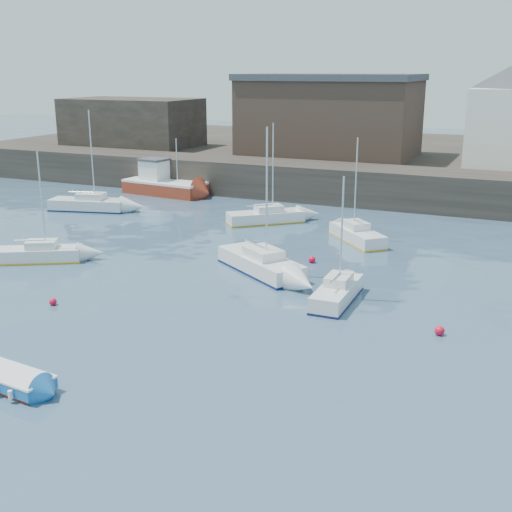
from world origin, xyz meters
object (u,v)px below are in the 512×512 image
at_px(sailboat_a, 39,254).
at_px(sailboat_f, 357,234).
at_px(sailboat_b, 261,263).
at_px(sailboat_e, 89,204).
at_px(blue_dinghy, 13,380).
at_px(buoy_near, 53,305).
at_px(sailboat_c, 337,292).
at_px(sailboat_h, 266,216).
at_px(buoy_far, 312,263).
at_px(buoy_mid, 439,335).
at_px(fishing_boat, 163,183).

height_order(sailboat_a, sailboat_f, sailboat_f).
relative_size(sailboat_b, sailboat_e, 1.02).
xyz_separation_m(blue_dinghy, sailboat_f, (5.71, 24.48, 0.14)).
distance_m(sailboat_a, buoy_near, 7.91).
relative_size(sailboat_c, sailboat_h, 0.84).
height_order(sailboat_f, buoy_near, sailboat_f).
distance_m(sailboat_b, sailboat_e, 21.15).
bearing_deg(sailboat_a, buoy_far, 22.85).
distance_m(buoy_mid, buoy_far, 11.49).
height_order(sailboat_b, sailboat_c, sailboat_b).
xyz_separation_m(fishing_boat, buoy_near, (10.31, -26.40, -0.98)).
bearing_deg(sailboat_c, buoy_far, 119.82).
bearing_deg(sailboat_f, sailboat_h, 161.79).
distance_m(sailboat_h, buoy_mid, 21.83).
bearing_deg(sailboat_f, fishing_boat, 156.09).
xyz_separation_m(sailboat_b, sailboat_h, (-4.42, 11.07, -0.05)).
distance_m(fishing_boat, sailboat_c, 30.41).
bearing_deg(sailboat_b, buoy_far, 55.38).
bearing_deg(buoy_far, fishing_boat, 142.60).
height_order(fishing_boat, sailboat_c, sailboat_c).
distance_m(sailboat_e, sailboat_f, 22.12).
bearing_deg(sailboat_e, sailboat_c, -26.46).
bearing_deg(buoy_near, buoy_mid, 12.34).
bearing_deg(fishing_boat, sailboat_b, -45.54).
xyz_separation_m(buoy_near, buoy_mid, (17.41, 3.81, 0.00)).
distance_m(sailboat_h, buoy_far, 10.41).
xyz_separation_m(sailboat_b, buoy_far, (1.99, 2.88, -0.52)).
relative_size(sailboat_a, sailboat_h, 0.89).
bearing_deg(blue_dinghy, sailboat_e, 123.08).
relative_size(sailboat_e, sailboat_f, 1.17).
distance_m(fishing_boat, buoy_mid, 35.77).
relative_size(sailboat_c, sailboat_e, 0.77).
distance_m(sailboat_h, buoy_near, 20.00).
height_order(blue_dinghy, sailboat_h, sailboat_h).
bearing_deg(sailboat_h, buoy_near, -97.43).
height_order(blue_dinghy, sailboat_b, sailboat_b).
xyz_separation_m(sailboat_c, sailboat_e, (-24.23, 12.06, 0.05)).
bearing_deg(sailboat_h, sailboat_e, -173.06).
xyz_separation_m(blue_dinghy, sailboat_b, (2.60, 15.88, 0.19)).
bearing_deg(buoy_far, sailboat_c, -60.18).
xyz_separation_m(fishing_boat, buoy_mid, (27.72, -22.59, -0.98)).
xyz_separation_m(blue_dinghy, buoy_far, (4.59, 18.77, -0.33)).
bearing_deg(sailboat_h, buoy_far, -51.94).
xyz_separation_m(blue_dinghy, fishing_boat, (-14.71, 33.53, 0.65)).
relative_size(blue_dinghy, sailboat_a, 0.51).
bearing_deg(buoy_far, blue_dinghy, -103.76).
relative_size(fishing_boat, sailboat_c, 1.31).
bearing_deg(buoy_near, buoy_far, 52.31).
xyz_separation_m(sailboat_b, sailboat_c, (5.23, -2.77, -0.06)).
distance_m(sailboat_b, buoy_far, 3.54).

